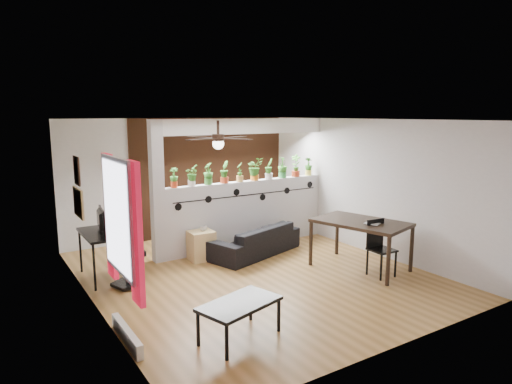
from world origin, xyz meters
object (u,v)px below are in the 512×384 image
at_px(potted_plant_5, 255,168).
at_px(cube_shelf, 201,245).
at_px(potted_plant_9, 308,166).
at_px(sofa, 255,240).
at_px(potted_plant_6, 269,168).
at_px(potted_plant_2, 208,173).
at_px(potted_plant_0, 174,177).
at_px(potted_plant_8, 296,165).
at_px(cup, 203,228).
at_px(computer_desk, 101,237).
at_px(potted_plant_7, 283,167).
at_px(potted_plant_1, 191,175).
at_px(dining_table, 361,226).
at_px(coffee_table, 240,306).
at_px(ceiling_fan, 218,140).
at_px(folding_chair, 378,242).
at_px(potted_plant_3, 224,171).
at_px(office_chair, 126,255).
at_px(potted_plant_4, 240,171).

relative_size(potted_plant_5, cube_shelf, 0.85).
relative_size(potted_plant_9, sofa, 0.21).
bearing_deg(potted_plant_6, potted_plant_2, 180.00).
xyz_separation_m(potted_plant_0, potted_plant_8, (2.81, 0.00, 0.06)).
height_order(cup, computer_desk, computer_desk).
relative_size(potted_plant_7, potted_plant_8, 0.93).
xyz_separation_m(potted_plant_0, potted_plant_6, (2.11, 0.00, 0.03)).
bearing_deg(potted_plant_1, dining_table, -46.55).
xyz_separation_m(sofa, cube_shelf, (-1.03, 0.25, 0.00)).
distance_m(sofa, coffee_table, 3.38).
xyz_separation_m(potted_plant_7, cup, (-2.05, -0.34, -0.99)).
xyz_separation_m(ceiling_fan, potted_plant_8, (2.83, 1.80, -0.71)).
height_order(sofa, computer_desk, computer_desk).
height_order(potted_plant_6, folding_chair, potted_plant_6).
relative_size(potted_plant_6, cup, 3.43).
distance_m(potted_plant_3, potted_plant_8, 1.76).
xyz_separation_m(potted_plant_0, potted_plant_5, (1.76, 0.00, 0.05)).
xyz_separation_m(potted_plant_8, potted_plant_9, (0.35, -0.00, -0.04)).
relative_size(ceiling_fan, potted_plant_5, 2.57).
height_order(ceiling_fan, potted_plant_2, ceiling_fan).
distance_m(potted_plant_5, potted_plant_9, 1.40).
bearing_deg(potted_plant_1, computer_desk, -169.24).
relative_size(potted_plant_5, coffee_table, 0.42).
distance_m(dining_table, folding_chair, 0.44).
distance_m(potted_plant_9, folding_chair, 2.91).
relative_size(potted_plant_2, potted_plant_9, 1.06).
distance_m(cup, office_chair, 1.68).
xyz_separation_m(dining_table, folding_chair, (0.03, -0.39, -0.20)).
bearing_deg(computer_desk, potted_plant_4, 6.82).
distance_m(ceiling_fan, computer_desk, 2.59).
relative_size(potted_plant_7, sofa, 0.24).
height_order(potted_plant_9, computer_desk, potted_plant_9).
distance_m(potted_plant_6, computer_desk, 3.67).
distance_m(potted_plant_8, dining_table, 2.44).
height_order(potted_plant_4, potted_plant_6, potted_plant_6).
bearing_deg(potted_plant_2, potted_plant_6, 0.00).
bearing_deg(potted_plant_2, potted_plant_9, -0.00).
relative_size(potted_plant_5, sofa, 0.25).
height_order(potted_plant_3, computer_desk, potted_plant_3).
bearing_deg(potted_plant_9, cube_shelf, -173.07).
bearing_deg(ceiling_fan, dining_table, -10.66).
height_order(potted_plant_0, potted_plant_2, potted_plant_2).
relative_size(office_chair, dining_table, 0.63).
distance_m(potted_plant_4, dining_table, 2.65).
relative_size(sofa, cube_shelf, 3.39).
bearing_deg(potted_plant_6, folding_chair, -80.91).
bearing_deg(cup, potted_plant_6, 11.35).
relative_size(potted_plant_1, potted_plant_7, 0.88).
height_order(folding_chair, coffee_table, folding_chair).
relative_size(potted_plant_2, potted_plant_4, 1.07).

